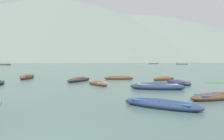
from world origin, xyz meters
TOP-DOWN VIEW (x-y plane):
  - ground_plane at (0.00, 1500.00)m, footprint 6000.00×6000.00m
  - mountain_1 at (-759.94, 1434.70)m, footprint 1823.76×1823.76m
  - mountain_2 at (-360.53, 1431.93)m, footprint 2208.59×2208.59m
  - mountain_3 at (106.41, 1512.43)m, footprint 2066.76×2066.76m
  - rowboat_0 at (-2.50, 17.34)m, footprint 2.69×4.00m
  - rowboat_1 at (4.90, 11.11)m, footprint 4.45×1.97m
  - rowboat_2 at (7.36, 18.94)m, footprint 3.19×2.29m
  - rowboat_3 at (7.71, 14.69)m, footprint 2.15×3.58m
  - rowboat_5 at (-9.87, 20.74)m, footprint 1.42×3.73m
  - rowboat_6 at (2.01, 19.99)m, footprint 3.70×1.12m
  - rowboat_7 at (-0.11, 13.94)m, footprint 2.54×3.23m
  - rowboat_8 at (7.53, 6.94)m, footprint 4.07×2.35m
  - rowboat_9 at (3.71, 4.76)m, footprint 3.78×2.81m
  - ferry_0 at (42.57, 205.47)m, footprint 10.75×5.90m
  - ferry_1 at (-73.35, 128.05)m, footprint 7.97×5.58m
  - ferry_2 at (59.35, 165.68)m, footprint 10.37×6.26m
  - weed_patch_0 at (-2.68, 19.85)m, footprint 1.86×2.82m
  - weed_patch_2 at (11.94, 15.93)m, footprint 2.52×1.44m

SIDE VIEW (x-z plane):
  - ground_plane at x=0.00m, z-range 0.00..0.00m
  - weed_patch_0 at x=-2.68m, z-range -0.07..0.07m
  - weed_patch_2 at x=11.94m, z-range -0.07..0.07m
  - rowboat_7 at x=-0.11m, z-range -0.08..0.37m
  - rowboat_8 at x=7.53m, z-range -0.09..0.40m
  - rowboat_9 at x=3.71m, z-range -0.09..0.41m
  - rowboat_3 at x=7.71m, z-range -0.10..0.42m
  - rowboat_6 at x=2.01m, z-range -0.10..0.43m
  - rowboat_2 at x=7.36m, z-range -0.10..0.44m
  - rowboat_0 at x=-2.50m, z-range -0.11..0.47m
  - rowboat_1 at x=4.90m, z-range -0.13..0.55m
  - rowboat_5 at x=-9.87m, z-range -0.13..0.56m
  - ferry_2 at x=59.35m, z-range -0.82..1.71m
  - ferry_0 at x=42.57m, z-range -0.82..1.71m
  - ferry_1 at x=-73.35m, z-range -0.82..1.71m
  - mountain_1 at x=-759.94m, z-range 0.00..447.03m
  - mountain_3 at x=106.41m, z-range 0.00..472.18m
  - mountain_2 at x=-360.53m, z-range 0.00..527.39m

